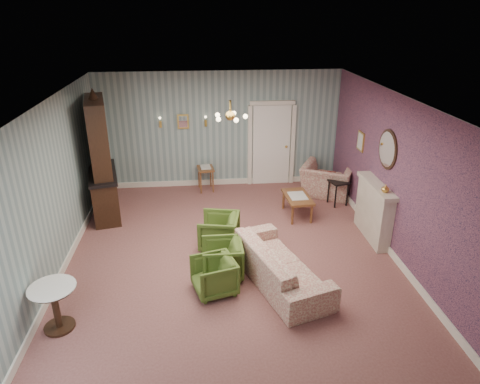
{
  "coord_description": "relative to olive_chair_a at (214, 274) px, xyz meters",
  "views": [
    {
      "loc": [
        -0.52,
        -6.97,
        4.32
      ],
      "look_at": [
        0.2,
        0.4,
        1.1
      ],
      "focal_mm": 32.28,
      "sensor_mm": 36.0,
      "label": 1
    }
  ],
  "objects": [
    {
      "name": "floor",
      "position": [
        0.37,
        1.11,
        -0.33
      ],
      "size": [
        7.0,
        7.0,
        0.0
      ],
      "primitive_type": "plane",
      "color": "#87554F",
      "rests_on": "ground"
    },
    {
      "name": "ceiling",
      "position": [
        0.37,
        1.11,
        2.57
      ],
      "size": [
        7.0,
        7.0,
        0.0
      ],
      "primitive_type": "plane",
      "rotation": [
        3.14,
        0.0,
        0.0
      ],
      "color": "white",
      "rests_on": "ground"
    },
    {
      "name": "wall_back",
      "position": [
        0.37,
        4.61,
        1.12
      ],
      "size": [
        6.0,
        0.0,
        6.0
      ],
      "primitive_type": "plane",
      "rotation": [
        1.57,
        0.0,
        0.0
      ],
      "color": "slate",
      "rests_on": "ground"
    },
    {
      "name": "wall_front",
      "position": [
        0.37,
        -2.39,
        1.12
      ],
      "size": [
        6.0,
        0.0,
        6.0
      ],
      "primitive_type": "plane",
      "rotation": [
        -1.57,
        0.0,
        0.0
      ],
      "color": "slate",
      "rests_on": "ground"
    },
    {
      "name": "wall_left",
      "position": [
        -2.63,
        1.11,
        1.12
      ],
      "size": [
        0.0,
        7.0,
        7.0
      ],
      "primitive_type": "plane",
      "rotation": [
        1.57,
        0.0,
        1.57
      ],
      "color": "slate",
      "rests_on": "ground"
    },
    {
      "name": "wall_right",
      "position": [
        3.37,
        1.11,
        1.12
      ],
      "size": [
        0.0,
        7.0,
        7.0
      ],
      "primitive_type": "plane",
      "rotation": [
        1.57,
        0.0,
        -1.57
      ],
      "color": "slate",
      "rests_on": "ground"
    },
    {
      "name": "wall_right_floral",
      "position": [
        3.36,
        1.11,
        1.12
      ],
      "size": [
        0.0,
        7.0,
        7.0
      ],
      "primitive_type": "plane",
      "rotation": [
        1.57,
        0.0,
        -1.57
      ],
      "color": "#AD5665",
      "rests_on": "ground"
    },
    {
      "name": "door",
      "position": [
        1.67,
        4.57,
        0.75
      ],
      "size": [
        1.12,
        0.12,
        2.16
      ],
      "primitive_type": null,
      "color": "white",
      "rests_on": "floor"
    },
    {
      "name": "olive_chair_a",
      "position": [
        0.0,
        0.0,
        0.0
      ],
      "size": [
        0.75,
        0.78,
        0.66
      ],
      "primitive_type": "imported",
      "rotation": [
        0.0,
        0.0,
        -1.3
      ],
      "color": "#476222",
      "rests_on": "floor"
    },
    {
      "name": "olive_chair_b",
      "position": [
        0.16,
        0.46,
        0.02
      ],
      "size": [
        0.64,
        0.68,
        0.7
      ],
      "primitive_type": "imported",
      "rotation": [
        0.0,
        0.0,
        -1.57
      ],
      "color": "#476222",
      "rests_on": "floor"
    },
    {
      "name": "olive_chair_c",
      "position": [
        0.16,
        1.42,
        0.04
      ],
      "size": [
        0.8,
        0.84,
        0.74
      ],
      "primitive_type": "imported",
      "rotation": [
        0.0,
        0.0,
        -1.77
      ],
      "color": "#476222",
      "rests_on": "floor"
    },
    {
      "name": "sofa_chintz",
      "position": [
        1.1,
        0.21,
        0.12
      ],
      "size": [
        1.33,
        2.38,
        0.89
      ],
      "primitive_type": "imported",
      "rotation": [
        0.0,
        0.0,
        1.88
      ],
      "color": "#99433D",
      "rests_on": "floor"
    },
    {
      "name": "wingback_chair",
      "position": [
        2.93,
        3.67,
        0.19
      ],
      "size": [
        1.4,
        1.24,
        1.03
      ],
      "primitive_type": "imported",
      "rotation": [
        0.0,
        0.0,
        2.64
      ],
      "color": "#99433D",
      "rests_on": "floor"
    },
    {
      "name": "dresser",
      "position": [
        -2.28,
        3.15,
        1.03
      ],
      "size": [
        0.9,
        1.72,
        2.73
      ],
      "primitive_type": null,
      "rotation": [
        0.0,
        0.0,
        0.21
      ],
      "color": "black",
      "rests_on": "floor"
    },
    {
      "name": "fireplace",
      "position": [
        3.23,
        1.51,
        0.25
      ],
      "size": [
        0.3,
        1.4,
        1.16
      ],
      "primitive_type": null,
      "color": "beige",
      "rests_on": "floor"
    },
    {
      "name": "mantel_vase",
      "position": [
        3.21,
        1.11,
        0.9
      ],
      "size": [
        0.15,
        0.15,
        0.15
      ],
      "primitive_type": "imported",
      "color": "gold",
      "rests_on": "fireplace"
    },
    {
      "name": "oval_mirror",
      "position": [
        3.33,
        1.51,
        1.52
      ],
      "size": [
        0.04,
        0.76,
        0.84
      ],
      "primitive_type": null,
      "color": "white",
      "rests_on": "wall_right"
    },
    {
      "name": "framed_print",
      "position": [
        3.34,
        2.86,
        1.27
      ],
      "size": [
        0.04,
        0.34,
        0.42
      ],
      "primitive_type": null,
      "color": "gold",
      "rests_on": "wall_right"
    },
    {
      "name": "coffee_table",
      "position": [
        1.95,
        2.61,
        -0.09
      ],
      "size": [
        0.57,
        0.96,
        0.48
      ],
      "primitive_type": null,
      "rotation": [
        0.0,
        0.0,
        0.05
      ],
      "color": "brown",
      "rests_on": "floor"
    },
    {
      "name": "side_table_black",
      "position": [
        3.02,
        3.1,
        -0.04
      ],
      "size": [
        0.48,
        0.48,
        0.59
      ],
      "primitive_type": null,
      "rotation": [
        0.0,
        0.0,
        0.26
      ],
      "color": "black",
      "rests_on": "floor"
    },
    {
      "name": "pedestal_table",
      "position": [
        -2.28,
        -0.65,
        0.03
      ],
      "size": [
        0.81,
        0.81,
        0.72
      ],
      "primitive_type": null,
      "rotation": [
        0.0,
        0.0,
        0.28
      ],
      "color": "black",
      "rests_on": "floor"
    },
    {
      "name": "nesting_table",
      "position": [
        -0.03,
        4.26,
        -0.01
      ],
      "size": [
        0.45,
        0.54,
        0.65
      ],
      "primitive_type": null,
      "rotation": [
        0.0,
        0.0,
        0.12
      ],
      "color": "brown",
      "rests_on": "floor"
    },
    {
      "name": "gilt_mirror_back",
      "position": [
        -0.53,
        4.57,
        1.37
      ],
      "size": [
        0.28,
        0.06,
        0.36
      ],
      "primitive_type": null,
      "color": "gold",
      "rests_on": "wall_back"
    },
    {
      "name": "sconce_left",
      "position": [
        -1.08,
        4.55,
        1.37
      ],
      "size": [
        0.16,
        0.12,
        0.3
      ],
      "primitive_type": null,
      "color": "gold",
      "rests_on": "wall_back"
    },
    {
      "name": "sconce_right",
      "position": [
        0.02,
        4.55,
        1.37
      ],
      "size": [
        0.16,
        0.12,
        0.3
      ],
      "primitive_type": null,
      "color": "gold",
      "rests_on": "wall_back"
    },
    {
      "name": "chandelier",
      "position": [
        0.37,
        1.11,
        2.3
      ],
      "size": [
        0.56,
        0.56,
        0.36
      ],
      "primitive_type": null,
      "color": "gold",
      "rests_on": "ceiling"
    },
    {
      "name": "burgundy_cushion",
      "position": [
        2.88,
        3.52,
        0.15
      ],
      "size": [
        0.41,
        0.28,
        0.39
      ],
      "primitive_type": "cube",
      "rotation": [
        0.17,
        0.0,
        -0.35
      ],
      "color": "maroon",
      "rests_on": "wingback_chair"
    }
  ]
}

